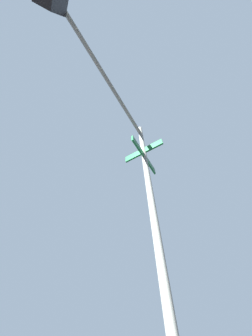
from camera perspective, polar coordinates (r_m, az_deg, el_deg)
The scene contains 1 object.
traffic_signal_near at distance 3.18m, azimuth -6.23°, elevation 20.57°, with size 3.29×2.34×5.92m.
Camera 1 is at (-5.65, -5.67, 1.18)m, focal length 17.68 mm.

